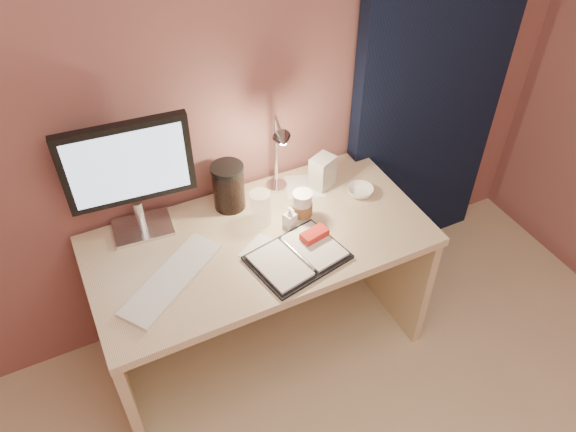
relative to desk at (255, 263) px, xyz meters
name	(u,v)px	position (x,y,z in m)	size (l,w,h in m)	color
room	(420,66)	(0.95, 0.24, 0.63)	(3.50, 3.50, 3.50)	#C6B28E
desk	(255,263)	(0.00, 0.00, 0.00)	(1.40, 0.70, 0.73)	beige
monitor	(129,170)	(-0.42, 0.19, 0.54)	(0.49, 0.19, 0.52)	silver
keyboard	(172,279)	(-0.39, -0.14, 0.24)	(0.47, 0.14, 0.02)	silver
planner	(299,255)	(0.10, -0.24, 0.24)	(0.41, 0.34, 0.06)	black
paper_a	(264,251)	(-0.01, -0.15, 0.23)	(0.15, 0.15, 0.00)	silver
paper_c	(305,187)	(0.32, 0.14, 0.23)	(0.17, 0.17, 0.00)	silver
coffee_cup	(302,207)	(0.21, -0.04, 0.29)	(0.09, 0.09, 0.14)	silver
clear_cup	(260,208)	(0.05, 0.02, 0.30)	(0.09, 0.09, 0.15)	white
bowl	(360,191)	(0.52, -0.02, 0.24)	(0.12, 0.12, 0.04)	white
lotion_bottle	(290,217)	(0.14, -0.07, 0.28)	(0.05, 0.05, 0.10)	silver
dark_jar	(229,189)	(-0.03, 0.17, 0.32)	(0.14, 0.14, 0.19)	black
product_box	(322,172)	(0.39, 0.11, 0.30)	(0.10, 0.08, 0.16)	silver
desk_lamp	(292,152)	(0.23, 0.09, 0.48)	(0.13, 0.25, 0.40)	silver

